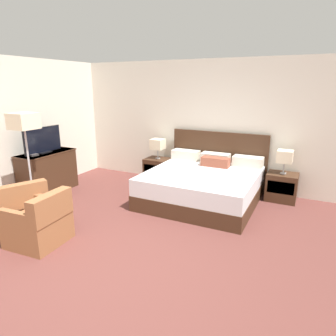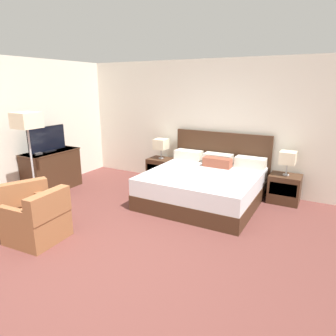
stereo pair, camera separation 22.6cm
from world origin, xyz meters
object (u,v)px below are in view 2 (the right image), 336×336
at_px(tv, 47,140).
at_px(floor_lamp, 27,126).
at_px(bed, 204,185).
at_px(table_lamp_left, 161,144).
at_px(armchair_by_window, 23,207).
at_px(book_red_cover, 37,153).
at_px(dresser, 52,170).
at_px(nightstand_left, 161,170).
at_px(nightstand_right, 284,189).
at_px(table_lamp_right, 288,158).
at_px(armchair_companion, 39,222).

relative_size(tv, floor_lamp, 0.51).
relative_size(bed, table_lamp_left, 4.59).
bearing_deg(tv, armchair_by_window, -55.91).
height_order(bed, table_lamp_left, bed).
xyz_separation_m(tv, book_red_cover, (0.00, -0.27, -0.23)).
height_order(dresser, armchair_by_window, dresser).
bearing_deg(dresser, book_red_cover, -89.19).
xyz_separation_m(nightstand_left, nightstand_right, (2.67, 0.00, 0.00)).
distance_m(dresser, floor_lamp, 1.40).
xyz_separation_m(table_lamp_left, dresser, (-1.70, -1.61, -0.43)).
xyz_separation_m(table_lamp_left, armchair_by_window, (-0.81, -2.95, -0.57)).
distance_m(table_lamp_right, armchair_companion, 4.29).
relative_size(tv, armchair_companion, 1.14).
bearing_deg(nightstand_right, nightstand_left, 180.00).
relative_size(bed, book_red_cover, 10.04).
relative_size(tv, book_red_cover, 4.27).
xyz_separation_m(bed, armchair_by_window, (-2.14, -2.27, -0.04)).
bearing_deg(bed, armchair_by_window, -133.37).
height_order(bed, nightstand_left, bed).
height_order(nightstand_right, armchair_companion, armchair_companion).
bearing_deg(nightstand_right, armchair_by_window, -139.69).
height_order(bed, table_lamp_right, bed).
distance_m(armchair_companion, floor_lamp, 1.77).
distance_m(tv, book_red_cover, 0.36).
bearing_deg(book_red_cover, table_lamp_left, 48.67).
relative_size(table_lamp_right, tv, 0.51).
relative_size(bed, tv, 2.35).
relative_size(dresser, tv, 1.33).
height_order(nightstand_right, tv, tv).
distance_m(bed, dresser, 3.17).
relative_size(table_lamp_left, tv, 0.51).
distance_m(table_lamp_left, armchair_by_window, 3.11).
height_order(nightstand_right, table_lamp_left, table_lamp_left).
bearing_deg(table_lamp_right, tv, -159.30).
relative_size(dresser, floor_lamp, 0.68).
bearing_deg(bed, nightstand_right, 27.03).
relative_size(armchair_companion, floor_lamp, 0.45).
bearing_deg(armchair_by_window, book_red_cover, 130.55).
distance_m(table_lamp_right, tv, 4.67).
height_order(nightstand_left, armchair_companion, armchair_companion).
height_order(table_lamp_left, armchair_companion, table_lamp_left).
xyz_separation_m(dresser, armchair_by_window, (0.89, -1.34, -0.14)).
relative_size(book_red_cover, floor_lamp, 0.12).
distance_m(nightstand_left, floor_lamp, 2.95).
bearing_deg(book_red_cover, armchair_companion, -39.20).
height_order(table_lamp_left, table_lamp_right, same).
xyz_separation_m(bed, table_lamp_right, (1.33, 0.68, 0.53)).
distance_m(dresser, armchair_by_window, 1.62).
bearing_deg(nightstand_left, armchair_companion, -92.39).
height_order(table_lamp_right, armchair_companion, table_lamp_right).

